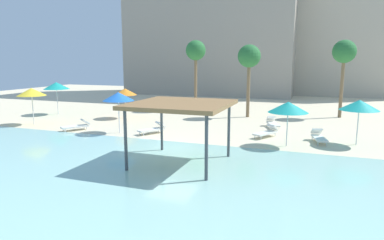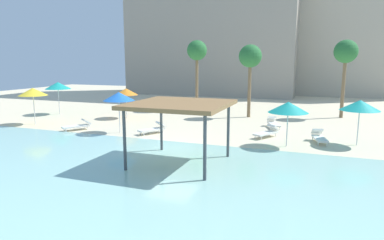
{
  "view_description": "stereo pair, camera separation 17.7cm",
  "coord_description": "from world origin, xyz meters",
  "px_view_note": "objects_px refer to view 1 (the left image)",
  "views": [
    {
      "loc": [
        7.16,
        -16.43,
        4.73
      ],
      "look_at": [
        0.44,
        2.0,
        1.3
      ],
      "focal_mm": 31.72,
      "sensor_mm": 36.0,
      "label": 1
    },
    {
      "loc": [
        7.32,
        -16.37,
        4.73
      ],
      "look_at": [
        0.44,
        2.0,
        1.3
      ],
      "focal_mm": 31.72,
      "sensor_mm": 36.0,
      "label": 2
    }
  ],
  "objects_px": {
    "palm_tree_1": "(344,53)",
    "palm_tree_2": "(196,52)",
    "beach_umbrella_orange_0": "(125,92)",
    "beach_umbrella_blue_4": "(118,96)",
    "beach_umbrella_teal_2": "(359,105)",
    "lounge_chair_2": "(267,132)",
    "lounge_chair_0": "(153,129)",
    "lounge_chair_3": "(319,137)",
    "beach_umbrella_yellow_3": "(31,92)",
    "beach_umbrella_teal_1": "(288,107)",
    "lounge_chair_4": "(77,125)",
    "shade_pavilion": "(181,106)",
    "beach_umbrella_teal_5": "(56,86)",
    "lounge_chair_1": "(273,123)",
    "palm_tree_0": "(249,58)"
  },
  "relations": [
    {
      "from": "shade_pavilion",
      "to": "beach_umbrella_teal_1",
      "type": "distance_m",
      "value": 6.71
    },
    {
      "from": "beach_umbrella_blue_4",
      "to": "lounge_chair_4",
      "type": "distance_m",
      "value": 3.84
    },
    {
      "from": "shade_pavilion",
      "to": "palm_tree_1",
      "type": "relative_size",
      "value": 0.67
    },
    {
      "from": "lounge_chair_2",
      "to": "lounge_chair_4",
      "type": "relative_size",
      "value": 1.02
    },
    {
      "from": "beach_umbrella_yellow_3",
      "to": "lounge_chair_0",
      "type": "distance_m",
      "value": 10.1
    },
    {
      "from": "beach_umbrella_yellow_3",
      "to": "lounge_chair_4",
      "type": "height_order",
      "value": "beach_umbrella_yellow_3"
    },
    {
      "from": "lounge_chair_0",
      "to": "lounge_chair_1",
      "type": "xyz_separation_m",
      "value": [
        7.13,
        4.87,
        0.0
      ]
    },
    {
      "from": "lounge_chair_2",
      "to": "lounge_chair_3",
      "type": "bearing_deg",
      "value": 112.86
    },
    {
      "from": "beach_umbrella_orange_0",
      "to": "lounge_chair_3",
      "type": "relative_size",
      "value": 1.25
    },
    {
      "from": "beach_umbrella_teal_5",
      "to": "palm_tree_2",
      "type": "distance_m",
      "value": 13.02
    },
    {
      "from": "palm_tree_2",
      "to": "beach_umbrella_blue_4",
      "type": "bearing_deg",
      "value": -95.77
    },
    {
      "from": "beach_umbrella_orange_0",
      "to": "lounge_chair_1",
      "type": "relative_size",
      "value": 1.25
    },
    {
      "from": "lounge_chair_0",
      "to": "palm_tree_1",
      "type": "xyz_separation_m",
      "value": [
        11.94,
        11.2,
        5.0
      ]
    },
    {
      "from": "beach_umbrella_orange_0",
      "to": "beach_umbrella_teal_2",
      "type": "xyz_separation_m",
      "value": [
        17.16,
        -3.48,
        0.08
      ]
    },
    {
      "from": "beach_umbrella_teal_1",
      "to": "lounge_chair_1",
      "type": "bearing_deg",
      "value": 104.65
    },
    {
      "from": "lounge_chair_1",
      "to": "palm_tree_2",
      "type": "height_order",
      "value": "palm_tree_2"
    },
    {
      "from": "beach_umbrella_yellow_3",
      "to": "palm_tree_2",
      "type": "xyz_separation_m",
      "value": [
        8.86,
        11.47,
        3.08
      ]
    },
    {
      "from": "beach_umbrella_yellow_3",
      "to": "lounge_chair_2",
      "type": "relative_size",
      "value": 1.41
    },
    {
      "from": "shade_pavilion",
      "to": "palm_tree_2",
      "type": "height_order",
      "value": "palm_tree_2"
    },
    {
      "from": "palm_tree_0",
      "to": "beach_umbrella_blue_4",
      "type": "bearing_deg",
      "value": -125.86
    },
    {
      "from": "beach_umbrella_orange_0",
      "to": "beach_umbrella_teal_2",
      "type": "relative_size",
      "value": 0.96
    },
    {
      "from": "lounge_chair_2",
      "to": "palm_tree_0",
      "type": "distance_m",
      "value": 9.03
    },
    {
      "from": "beach_umbrella_teal_5",
      "to": "lounge_chair_2",
      "type": "bearing_deg",
      "value": -8.81
    },
    {
      "from": "lounge_chair_3",
      "to": "palm_tree_1",
      "type": "height_order",
      "value": "palm_tree_1"
    },
    {
      "from": "beach_umbrella_teal_1",
      "to": "palm_tree_2",
      "type": "distance_m",
      "value": 15.48
    },
    {
      "from": "beach_umbrella_blue_4",
      "to": "lounge_chair_3",
      "type": "distance_m",
      "value": 12.75
    },
    {
      "from": "lounge_chair_0",
      "to": "palm_tree_2",
      "type": "xyz_separation_m",
      "value": [
        -1.02,
        11.24,
        5.21
      ]
    },
    {
      "from": "palm_tree_1",
      "to": "palm_tree_2",
      "type": "distance_m",
      "value": 12.95
    },
    {
      "from": "lounge_chair_1",
      "to": "lounge_chair_4",
      "type": "height_order",
      "value": "same"
    },
    {
      "from": "lounge_chair_1",
      "to": "palm_tree_0",
      "type": "distance_m",
      "value": 6.6
    },
    {
      "from": "beach_umbrella_teal_5",
      "to": "lounge_chair_2",
      "type": "height_order",
      "value": "beach_umbrella_teal_5"
    },
    {
      "from": "beach_umbrella_orange_0",
      "to": "beach_umbrella_blue_4",
      "type": "distance_m",
      "value": 5.95
    },
    {
      "from": "beach_umbrella_blue_4",
      "to": "palm_tree_2",
      "type": "height_order",
      "value": "palm_tree_2"
    },
    {
      "from": "lounge_chair_2",
      "to": "palm_tree_2",
      "type": "height_order",
      "value": "palm_tree_2"
    },
    {
      "from": "lounge_chair_2",
      "to": "lounge_chair_3",
      "type": "distance_m",
      "value": 3.07
    },
    {
      "from": "beach_umbrella_teal_2",
      "to": "palm_tree_1",
      "type": "bearing_deg",
      "value": 91.86
    },
    {
      "from": "beach_umbrella_teal_1",
      "to": "beach_umbrella_yellow_3",
      "type": "bearing_deg",
      "value": 179.19
    },
    {
      "from": "beach_umbrella_blue_4",
      "to": "palm_tree_1",
      "type": "xyz_separation_m",
      "value": [
        14.15,
        11.79,
        2.9
      ]
    },
    {
      "from": "beach_umbrella_yellow_3",
      "to": "beach_umbrella_teal_1",
      "type": "bearing_deg",
      "value": -0.81
    },
    {
      "from": "beach_umbrella_teal_1",
      "to": "lounge_chair_0",
      "type": "xyz_separation_m",
      "value": [
        -8.53,
        0.48,
        -1.88
      ]
    },
    {
      "from": "beach_umbrella_blue_4",
      "to": "palm_tree_0",
      "type": "height_order",
      "value": "palm_tree_0"
    },
    {
      "from": "shade_pavilion",
      "to": "palm_tree_1",
      "type": "distance_m",
      "value": 18.66
    },
    {
      "from": "beach_umbrella_blue_4",
      "to": "palm_tree_2",
      "type": "xyz_separation_m",
      "value": [
        1.2,
        11.83,
        3.11
      ]
    },
    {
      "from": "lounge_chair_2",
      "to": "palm_tree_0",
      "type": "bearing_deg",
      "value": -131.16
    },
    {
      "from": "beach_umbrella_teal_5",
      "to": "beach_umbrella_teal_1",
      "type": "bearing_deg",
      "value": -13.64
    },
    {
      "from": "beach_umbrella_orange_0",
      "to": "lounge_chair_4",
      "type": "xyz_separation_m",
      "value": [
        -0.51,
        -5.55,
        -1.88
      ]
    },
    {
      "from": "palm_tree_0",
      "to": "beach_umbrella_teal_5",
      "type": "bearing_deg",
      "value": -165.01
    },
    {
      "from": "lounge_chair_2",
      "to": "beach_umbrella_yellow_3",
      "type": "bearing_deg",
      "value": -55.16
    },
    {
      "from": "shade_pavilion",
      "to": "beach_umbrella_blue_4",
      "type": "distance_m",
      "value": 8.12
    },
    {
      "from": "beach_umbrella_blue_4",
      "to": "lounge_chair_2",
      "type": "xyz_separation_m",
      "value": [
        9.39,
        2.09,
        -2.1
      ]
    }
  ]
}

